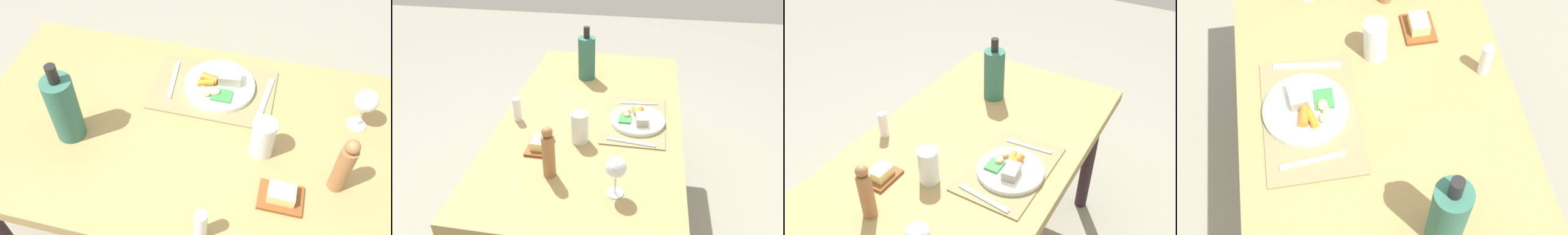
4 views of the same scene
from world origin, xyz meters
TOP-DOWN VIEW (x-y plane):
  - ground_plane at (0.00, 0.00)m, footprint 8.00×8.00m
  - dining_table at (0.00, 0.00)m, footprint 1.51×0.83m
  - placemat at (-0.01, -0.20)m, footprint 0.43×0.28m
  - dinner_plate at (-0.03, -0.21)m, footprint 0.25×0.25m
  - fork at (-0.20, -0.20)m, footprint 0.04×0.21m
  - knife at (0.14, -0.21)m, footprint 0.03×0.19m
  - cooler_bottle at (0.40, 0.10)m, footprint 0.09×0.09m
  - water_tumbler at (-0.22, 0.02)m, footprint 0.07×0.07m
  - salt_shaker at (-0.10, 0.34)m, footprint 0.04×0.04m
  - butter_dish at (-0.30, 0.18)m, footprint 0.13×0.10m

SIDE VIEW (x-z plane):
  - ground_plane at x=0.00m, z-range 0.00..0.00m
  - dining_table at x=0.00m, z-range 0.29..1.03m
  - placemat at x=-0.01m, z-range 0.74..0.75m
  - fork at x=-0.20m, z-range 0.75..0.75m
  - knife at x=0.14m, z-range 0.75..0.75m
  - butter_dish at x=-0.30m, z-range 0.74..0.79m
  - dinner_plate at x=-0.03m, z-range 0.74..0.79m
  - salt_shaker at x=-0.10m, z-range 0.74..0.85m
  - water_tumbler at x=-0.22m, z-range 0.73..0.87m
  - cooler_bottle at x=0.40m, z-range 0.72..1.01m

